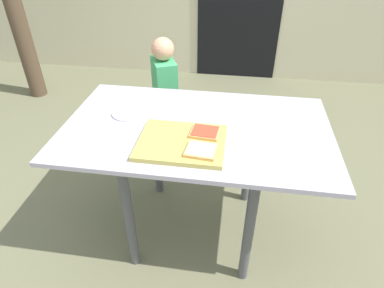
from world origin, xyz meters
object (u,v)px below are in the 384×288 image
object	(u,v)px
cutting_board	(182,142)
child_left	(165,95)
pizza_slice_far_right	(205,132)
pizza_slice_near_right	(201,150)
plate_white_left	(130,112)
dining_table	(196,142)

from	to	relation	value
cutting_board	child_left	size ratio (longest dim) A/B	0.42
pizza_slice_far_right	pizza_slice_near_right	distance (m)	0.14
cutting_board	pizza_slice_near_right	xyz separation A→B (m)	(0.10, -0.07, 0.02)
cutting_board	plate_white_left	size ratio (longest dim) A/B	2.06
plate_white_left	dining_table	bearing A→B (deg)	-11.94
dining_table	plate_white_left	world-z (taller)	plate_white_left
pizza_slice_far_right	pizza_slice_near_right	bearing A→B (deg)	-90.03
dining_table	cutting_board	xyz separation A→B (m)	(-0.04, -0.16, 0.11)
pizza_slice_near_right	plate_white_left	distance (m)	0.52
cutting_board	child_left	distance (m)	0.94
plate_white_left	child_left	bearing A→B (deg)	86.34
cutting_board	child_left	bearing A→B (deg)	107.76
cutting_board	plate_white_left	xyz separation A→B (m)	(-0.32, 0.24, -0.01)
pizza_slice_near_right	plate_white_left	world-z (taller)	pizza_slice_near_right
dining_table	child_left	world-z (taller)	child_left
pizza_slice_far_right	child_left	distance (m)	0.91
pizza_slice_far_right	child_left	xyz separation A→B (m)	(-0.38, 0.80, -0.23)
plate_white_left	child_left	world-z (taller)	child_left
pizza_slice_near_right	dining_table	bearing A→B (deg)	102.44
cutting_board	plate_white_left	distance (m)	0.40
dining_table	pizza_slice_far_right	world-z (taller)	pizza_slice_far_right
pizza_slice_far_right	pizza_slice_near_right	world-z (taller)	same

